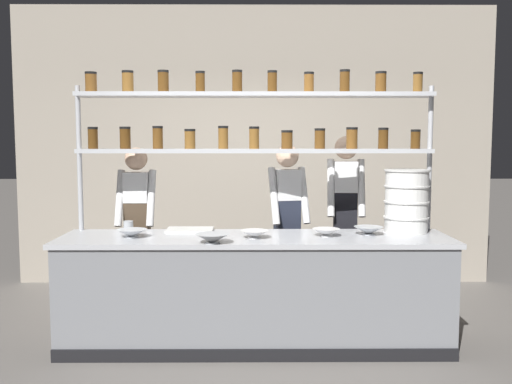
{
  "coord_description": "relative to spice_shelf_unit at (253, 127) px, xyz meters",
  "views": [
    {
      "loc": [
        -0.02,
        -4.63,
        1.72
      ],
      "look_at": [
        0.01,
        0.2,
        1.27
      ],
      "focal_mm": 40.0,
      "sensor_mm": 36.0,
      "label": 1
    }
  ],
  "objects": [
    {
      "name": "prep_bowl_near_left",
      "position": [
        -0.99,
        -0.38,
        -0.87
      ],
      "size": [
        0.24,
        0.24,
        0.07
      ],
      "color": "silver",
      "rests_on": "prep_counter"
    },
    {
      "name": "serving_cup_front",
      "position": [
        -1.07,
        -0.12,
        -0.85
      ],
      "size": [
        0.08,
        0.08,
        0.1
      ],
      "color": "#B2B7BC",
      "rests_on": "prep_counter"
    },
    {
      "name": "prep_bowl_near_right",
      "position": [
        0.6,
        -0.33,
        -0.87
      ],
      "size": [
        0.23,
        0.23,
        0.06
      ],
      "color": "white",
      "rests_on": "prep_counter"
    },
    {
      "name": "chef_left",
      "position": [
        -1.08,
        0.3,
        -0.88
      ],
      "size": [
        0.36,
        0.29,
        1.64
      ],
      "rotation": [
        0.0,
        0.0,
        -0.02
      ],
      "color": "black",
      "rests_on": "ground_plane"
    },
    {
      "name": "cutting_board",
      "position": [
        -0.55,
        -0.08,
        -0.89
      ],
      "size": [
        0.4,
        0.26,
        0.02
      ],
      "color": "silver",
      "rests_on": "prep_counter"
    },
    {
      "name": "prep_counter",
      "position": [
        0.02,
        -0.33,
        -1.36
      ],
      "size": [
        3.21,
        0.76,
        0.92
      ],
      "color": "gray",
      "rests_on": "ground_plane"
    },
    {
      "name": "prep_bowl_center_front",
      "position": [
        -0.31,
        -0.64,
        -0.87
      ],
      "size": [
        0.27,
        0.27,
        0.07
      ],
      "color": "#B2B7BC",
      "rests_on": "prep_counter"
    },
    {
      "name": "prep_bowl_center_back",
      "position": [
        0.97,
        -0.26,
        -0.87
      ],
      "size": [
        0.25,
        0.25,
        0.07
      ],
      "color": "#B2B7BC",
      "rests_on": "prep_counter"
    },
    {
      "name": "spice_shelf_unit",
      "position": [
        0.0,
        0.0,
        0.0
      ],
      "size": [
        3.09,
        0.28,
        2.31
      ],
      "color": "#B7BABF",
      "rests_on": "ground_plane"
    },
    {
      "name": "ground_plane",
      "position": [
        0.02,
        -0.33,
        -1.82
      ],
      "size": [
        40.0,
        40.0,
        0.0
      ],
      "primitive_type": "plane",
      "color": "slate"
    },
    {
      "name": "back_wall",
      "position": [
        0.02,
        1.82,
        -0.19
      ],
      "size": [
        5.61,
        0.12,
        3.26
      ],
      "primitive_type": "cube",
      "color": "#9E9384",
      "rests_on": "ground_plane"
    },
    {
      "name": "chef_center",
      "position": [
        0.32,
        0.33,
        -0.86
      ],
      "size": [
        0.4,
        0.33,
        1.67
      ],
      "rotation": [
        0.0,
        0.0,
        0.23
      ],
      "color": "black",
      "rests_on": "ground_plane"
    },
    {
      "name": "prep_bowl_far_left",
      "position": [
        0.01,
        -0.42,
        -0.87
      ],
      "size": [
        0.23,
        0.23,
        0.06
      ],
      "color": "white",
      "rests_on": "prep_counter"
    },
    {
      "name": "container_stack",
      "position": [
        1.32,
        -0.13,
        -0.63
      ],
      "size": [
        0.39,
        0.39,
        0.54
      ],
      "color": "white",
      "rests_on": "prep_counter"
    },
    {
      "name": "chef_right",
      "position": [
        0.89,
        0.5,
        -0.81
      ],
      "size": [
        0.38,
        0.31,
        1.75
      ],
      "rotation": [
        0.0,
        0.0,
        -0.08
      ],
      "color": "black",
      "rests_on": "ground_plane"
    }
  ]
}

